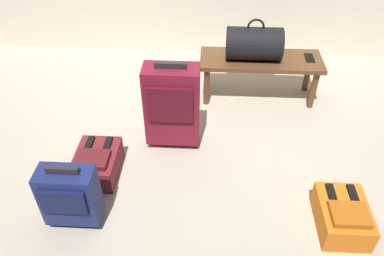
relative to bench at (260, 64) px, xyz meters
name	(u,v)px	position (x,y,z in m)	size (l,w,h in m)	color
ground_plane	(197,153)	(-0.49, -0.76, -0.32)	(6.60, 6.60, 0.00)	#B2A893
bench	(260,64)	(0.00, 0.00, 0.00)	(1.00, 0.36, 0.38)	brown
duffel_bag_black	(254,43)	(-0.07, 0.00, 0.19)	(0.44, 0.26, 0.34)	black
cell_phone	(309,58)	(0.39, 0.02, 0.06)	(0.07, 0.14, 0.01)	black
suitcase_upright_burgundy	(172,105)	(-0.67, -0.65, 0.03)	(0.38, 0.22, 0.68)	maroon
suitcase_small_navy	(70,195)	(-1.19, -1.41, -0.08)	(0.32, 0.19, 0.46)	navy
backpack_maroon	(97,163)	(-1.16, -1.00, -0.22)	(0.28, 0.38, 0.21)	maroon
backpack_orange	(342,216)	(0.40, -1.35, -0.22)	(0.28, 0.38, 0.21)	orange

